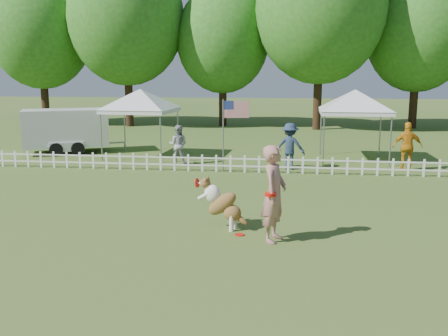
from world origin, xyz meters
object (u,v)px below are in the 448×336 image
object	(u,v)px
dog	(223,204)
spectator_c	(408,146)
frisbee_on_turf	(240,235)
handler	(274,194)
canopy_tent_left	(141,124)
canopy_tent_right	(354,126)
flag_pole	(223,136)
spectator_a	(178,145)
cargo_trailer	(66,131)
spectator_b	(290,146)

from	to	relation	value
dog	spectator_c	bearing A→B (deg)	67.90
spectator_c	frisbee_on_turf	bearing A→B (deg)	57.72
handler	canopy_tent_left	xyz separation A→B (m)	(-5.70, 9.92, 0.36)
dog	spectator_c	size ratio (longest dim) A/B	0.66
canopy_tent_right	spectator_c	bearing A→B (deg)	-49.80
flag_pole	spectator_a	size ratio (longest dim) A/B	1.69
handler	dog	size ratio (longest dim) A/B	1.75
dog	canopy_tent_left	bearing A→B (deg)	130.98
frisbee_on_turf	cargo_trailer	distance (m)	13.41
flag_pole	spectator_b	size ratio (longest dim) A/B	1.52
canopy_tent_right	spectator_b	bearing A→B (deg)	-136.77
cargo_trailer	spectator_b	xyz separation A→B (m)	(9.61, -2.63, -0.13)
cargo_trailer	spectator_c	xyz separation A→B (m)	(13.74, -2.38, -0.10)
handler	frisbee_on_turf	xyz separation A→B (m)	(-0.72, 0.27, -0.99)
canopy_tent_right	frisbee_on_turf	bearing A→B (deg)	-108.63
canopy_tent_right	cargo_trailer	size ratio (longest dim) A/B	0.63
frisbee_on_turf	dog	bearing A→B (deg)	135.44
spectator_a	cargo_trailer	bearing A→B (deg)	-18.97
flag_pole	spectator_a	world-z (taller)	flag_pole
frisbee_on_turf	spectator_c	size ratio (longest dim) A/B	0.12
dog	canopy_tent_right	bearing A→B (deg)	81.95
canopy_tent_right	flag_pole	xyz separation A→B (m)	(-4.83, -2.88, -0.10)
canopy_tent_left	dog	bearing A→B (deg)	-60.18
spectator_a	dog	bearing A→B (deg)	111.62
dog	spectator_c	world-z (taller)	spectator_c
frisbee_on_turf	spectator_b	size ratio (longest dim) A/B	0.13
dog	cargo_trailer	world-z (taller)	cargo_trailer
dog	spectator_a	xyz separation A→B (m)	(-2.70, 7.77, 0.17)
handler	spectator_a	bearing A→B (deg)	39.95
frisbee_on_turf	canopy_tent_left	size ratio (longest dim) A/B	0.08
canopy_tent_right	flag_pole	bearing A→B (deg)	-148.03
canopy_tent_left	spectator_b	bearing A→B (deg)	-14.59
handler	spectator_a	distance (m)	9.27
dog	flag_pole	xyz separation A→B (m)	(-0.84, 6.64, 0.69)
frisbee_on_turf	spectator_b	bearing A→B (deg)	81.99
frisbee_on_turf	spectator_c	world-z (taller)	spectator_c
canopy_tent_left	spectator_b	xyz separation A→B (m)	(6.06, -1.98, -0.53)
canopy_tent_right	spectator_a	bearing A→B (deg)	-164.16
spectator_c	spectator_a	bearing A→B (deg)	-0.74
spectator_b	canopy_tent_right	bearing A→B (deg)	-131.07
canopy_tent_right	flag_pole	distance (m)	5.62
cargo_trailer	spectator_b	world-z (taller)	cargo_trailer
dog	canopy_tent_left	xyz separation A→B (m)	(-4.57, 9.25, 0.79)
spectator_c	cargo_trailer	bearing A→B (deg)	-8.81
flag_pole	spectator_c	xyz separation A→B (m)	(6.46, 0.87, -0.40)
handler	cargo_trailer	xyz separation A→B (m)	(-9.26, 10.57, -0.04)
dog	spectator_b	size ratio (longest dim) A/B	0.69
frisbee_on_turf	spectator_a	size ratio (longest dim) A/B	0.14
frisbee_on_turf	flag_pole	bearing A→B (deg)	100.09
canopy_tent_right	cargo_trailer	distance (m)	12.12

